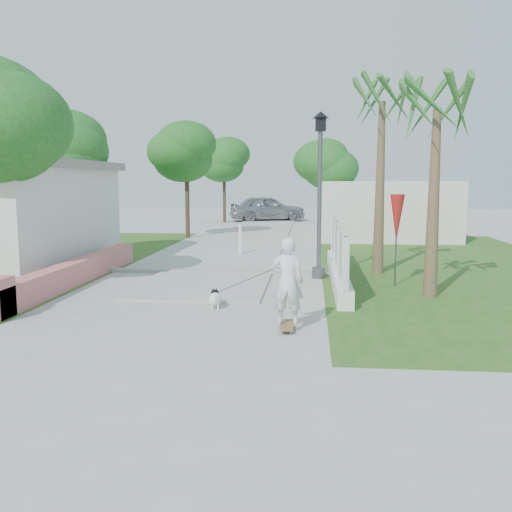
# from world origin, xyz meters

# --- Properties ---
(ground) EXTENTS (90.00, 90.00, 0.00)m
(ground) POSITION_xyz_m (0.00, 0.00, 0.00)
(ground) COLOR #B7B7B2
(ground) RESTS_ON ground
(path_strip) EXTENTS (3.20, 36.00, 0.06)m
(path_strip) POSITION_xyz_m (0.00, 20.00, 0.03)
(path_strip) COLOR #B7B7B2
(path_strip) RESTS_ON ground
(curb) EXTENTS (6.50, 0.25, 0.10)m
(curb) POSITION_xyz_m (0.00, 6.00, 0.05)
(curb) COLOR #999993
(curb) RESTS_ON ground
(grass_left) EXTENTS (8.00, 20.00, 0.01)m
(grass_left) POSITION_xyz_m (-7.00, 8.00, 0.01)
(grass_left) COLOR #2D581B
(grass_left) RESTS_ON ground
(grass_right) EXTENTS (8.00, 20.00, 0.01)m
(grass_right) POSITION_xyz_m (7.00, 8.00, 0.01)
(grass_right) COLOR #2D581B
(grass_right) RESTS_ON ground
(pink_wall) EXTENTS (0.45, 8.20, 0.80)m
(pink_wall) POSITION_xyz_m (-3.30, 3.55, 0.31)
(pink_wall) COLOR #C86E66
(pink_wall) RESTS_ON ground
(lattice_fence) EXTENTS (0.35, 7.00, 1.50)m
(lattice_fence) POSITION_xyz_m (3.40, 5.00, 0.54)
(lattice_fence) COLOR white
(lattice_fence) RESTS_ON ground
(building_right) EXTENTS (6.00, 8.00, 2.60)m
(building_right) POSITION_xyz_m (6.00, 18.00, 1.30)
(building_right) COLOR silver
(building_right) RESTS_ON ground
(street_lamp) EXTENTS (0.44, 0.44, 4.44)m
(street_lamp) POSITION_xyz_m (2.90, 5.50, 2.43)
(street_lamp) COLOR #59595E
(street_lamp) RESTS_ON ground
(bollard) EXTENTS (0.14, 0.14, 1.09)m
(bollard) POSITION_xyz_m (0.20, 10.00, 0.58)
(bollard) COLOR white
(bollard) RESTS_ON ground
(patio_umbrella) EXTENTS (0.36, 0.36, 2.30)m
(patio_umbrella) POSITION_xyz_m (4.80, 4.50, 1.69)
(patio_umbrella) COLOR #59595E
(patio_umbrella) RESTS_ON ground
(tree_left_near) EXTENTS (3.60, 3.60, 5.28)m
(tree_left_near) POSITION_xyz_m (-4.48, 2.98, 3.82)
(tree_left_near) COLOR #4C3826
(tree_left_near) RESTS_ON ground
(tree_left_mid) EXTENTS (3.20, 3.20, 4.85)m
(tree_left_mid) POSITION_xyz_m (-5.48, 8.48, 3.50)
(tree_left_mid) COLOR #4C3826
(tree_left_mid) RESTS_ON ground
(tree_path_left) EXTENTS (3.40, 3.40, 5.23)m
(tree_path_left) POSITION_xyz_m (-2.98, 15.98, 3.82)
(tree_path_left) COLOR #4C3826
(tree_path_left) RESTS_ON ground
(tree_path_right) EXTENTS (3.00, 3.00, 4.79)m
(tree_path_right) POSITION_xyz_m (3.22, 19.98, 3.49)
(tree_path_right) COLOR #4C3826
(tree_path_right) RESTS_ON ground
(tree_path_far) EXTENTS (3.20, 3.20, 5.17)m
(tree_path_far) POSITION_xyz_m (-2.78, 25.98, 3.82)
(tree_path_far) COLOR #4C3826
(tree_path_far) RESTS_ON ground
(palm_far) EXTENTS (1.80, 1.80, 5.30)m
(palm_far) POSITION_xyz_m (4.60, 6.50, 4.48)
(palm_far) COLOR brown
(palm_far) RESTS_ON ground
(palm_near) EXTENTS (1.80, 1.80, 4.70)m
(palm_near) POSITION_xyz_m (5.40, 3.20, 3.95)
(palm_near) COLOR brown
(palm_near) RESTS_ON ground
(skateboarder) EXTENTS (1.86, 2.17, 1.66)m
(skateboarder) POSITION_xyz_m (1.52, 0.75, 0.72)
(skateboarder) COLOR olive
(skateboarder) RESTS_ON ground
(dog) EXTENTS (0.33, 0.57, 0.39)m
(dog) POSITION_xyz_m (0.71, 1.58, 0.21)
(dog) COLOR white
(dog) RESTS_ON ground
(parked_car) EXTENTS (5.25, 3.26, 1.67)m
(parked_car) POSITION_xyz_m (-0.15, 27.33, 0.83)
(parked_car) COLOR #96999D
(parked_car) RESTS_ON ground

